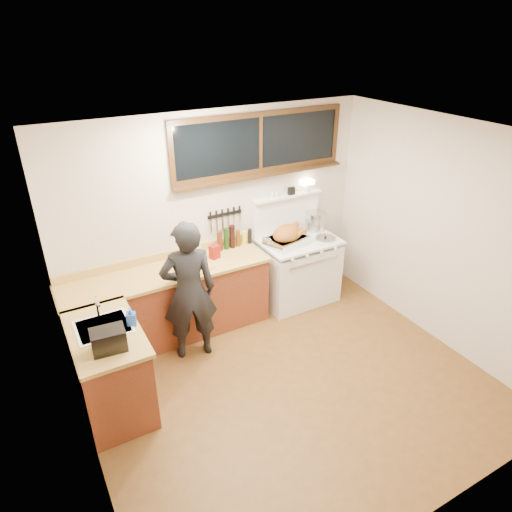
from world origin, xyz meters
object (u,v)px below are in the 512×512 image
vintage_stove (297,268)px  cutting_board (194,266)px  man (189,292)px  roast_turkey (287,237)px

vintage_stove → cutting_board: size_ratio=3.28×
man → roast_turkey: size_ratio=2.92×
man → roast_turkey: (1.50, 0.37, 0.17)m
vintage_stove → roast_turkey: (-0.20, -0.04, 0.54)m
vintage_stove → roast_turkey: size_ratio=2.79×
man → vintage_stove: bearing=13.4°
roast_turkey → cutting_board: bearing=-177.3°
cutting_board → man: bearing=-122.2°
vintage_stove → cutting_board: 1.59m
man → roast_turkey: man is taller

